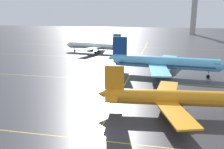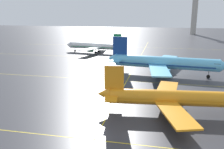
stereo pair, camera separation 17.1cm
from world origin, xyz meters
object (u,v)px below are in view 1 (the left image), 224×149
object	(u,v)px
airliner_front_gate	(173,98)
control_tower	(194,8)
airliner_third_row	(94,46)
airliner_second_row	(164,63)

from	to	relation	value
airliner_front_gate	control_tower	world-z (taller)	control_tower
airliner_third_row	airliner_front_gate	bearing A→B (deg)	-62.62
airliner_second_row	airliner_third_row	bearing A→B (deg)	131.65
control_tower	airliner_front_gate	bearing A→B (deg)	-96.94
airliner_front_gate	airliner_third_row	world-z (taller)	airliner_front_gate
airliner_front_gate	airliner_second_row	bearing A→B (deg)	93.75
airliner_second_row	control_tower	bearing A→B (deg)	80.88
airliner_second_row	control_tower	distance (m)	165.88
airliner_third_row	control_tower	world-z (taller)	control_tower
control_tower	airliner_third_row	bearing A→B (deg)	-117.19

